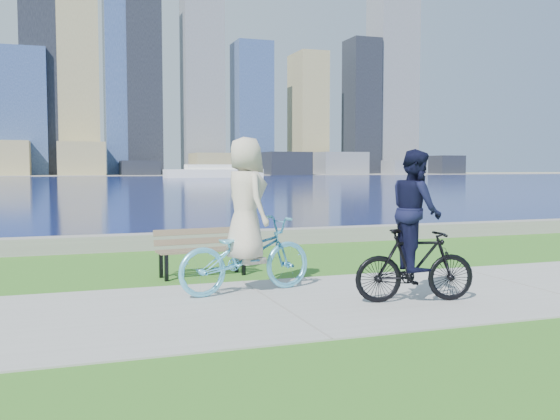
# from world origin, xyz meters

# --- Properties ---
(ground) EXTENTS (320.00, 320.00, 0.00)m
(ground) POSITION_xyz_m (0.00, 0.00, 0.00)
(ground) COLOR #2C631A
(ground) RESTS_ON ground
(concrete_path) EXTENTS (80.00, 3.50, 0.02)m
(concrete_path) POSITION_xyz_m (0.00, 0.00, 0.01)
(concrete_path) COLOR gray
(concrete_path) RESTS_ON ground
(seawall) EXTENTS (90.00, 0.50, 0.35)m
(seawall) POSITION_xyz_m (0.00, 6.20, 0.17)
(seawall) COLOR gray
(seawall) RESTS_ON ground
(bay_water) EXTENTS (320.00, 131.00, 0.01)m
(bay_water) POSITION_xyz_m (0.00, 72.00, 0.00)
(bay_water) COLOR #0C164E
(bay_water) RESTS_ON ground
(far_shore) EXTENTS (320.00, 30.00, 0.12)m
(far_shore) POSITION_xyz_m (0.00, 130.00, 0.06)
(far_shore) COLOR gray
(far_shore) RESTS_ON ground
(city_skyline) EXTENTS (178.37, 23.74, 76.00)m
(city_skyline) POSITION_xyz_m (-2.98, 130.40, 23.21)
(city_skyline) COLOR slate
(city_skyline) RESTS_ON ground
(ferry_far) EXTENTS (15.92, 4.55, 2.16)m
(ferry_far) POSITION_xyz_m (20.72, 93.00, 0.90)
(ferry_far) COLOR white
(ferry_far) RESTS_ON ground
(park_bench) EXTENTS (1.56, 0.68, 0.78)m
(park_bench) POSITION_xyz_m (-0.48, 2.57, 0.48)
(park_bench) COLOR black
(park_bench) RESTS_ON ground
(cyclist_woman) EXTENTS (1.10, 2.16, 2.23)m
(cyclist_woman) POSITION_xyz_m (-0.18, 0.89, 0.85)
(cyclist_woman) COLOR #63CAF2
(cyclist_woman) RESTS_ON ground
(cyclist_man) EXTENTS (0.79, 1.69, 2.04)m
(cyclist_man) POSITION_xyz_m (1.78, -0.46, 0.88)
(cyclist_man) COLOR black
(cyclist_man) RESTS_ON ground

